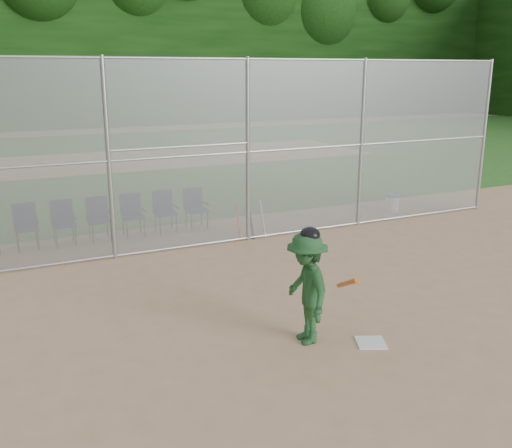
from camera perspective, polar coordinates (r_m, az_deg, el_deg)
name	(u,v)px	position (r m, az deg, el deg)	size (l,w,h in m)	color
ground	(331,339)	(8.39, 7.54, -11.35)	(100.00, 100.00, 0.00)	tan
grass_strip	(96,162)	(24.88, -15.69, 6.00)	(100.00, 100.00, 0.00)	#285F1C
dirt_patch_far	(96,162)	(24.88, -15.69, 6.00)	(24.00, 24.00, 0.00)	tan
backstop_fence	(205,151)	(12.11, -5.16, 7.23)	(16.09, 0.09, 4.00)	gray
treeline	(78,27)	(26.63, -17.39, 18.33)	(81.00, 60.00, 11.00)	black
home_plate	(371,342)	(8.37, 11.40, -11.53)	(0.40, 0.40, 0.02)	silver
batter_at_plate	(307,287)	(7.97, 5.08, -6.32)	(0.92, 1.34, 1.68)	#1D4922
water_cooler	(392,203)	(15.92, 13.48, 2.07)	(0.37, 0.37, 0.47)	white
spare_bats	(251,220)	(13.00, -0.53, 0.39)	(0.66, 0.36, 0.83)	#D84C14
chair_1	(26,227)	(13.12, -22.00, -0.29)	(0.54, 0.52, 0.96)	#0F1A39
chair_2	(64,223)	(13.18, -18.67, 0.08)	(0.54, 0.52, 0.96)	#0F1A39
chair_3	(99,219)	(13.28, -15.39, 0.46)	(0.54, 0.52, 0.96)	#0F1A39
chair_4	(133,216)	(13.43, -12.18, 0.82)	(0.54, 0.52, 0.96)	#0F1A39
chair_5	(166,212)	(13.62, -9.04, 1.18)	(0.54, 0.52, 0.96)	#0F1A39
chair_6	(196,209)	(13.85, -5.99, 1.52)	(0.54, 0.52, 0.96)	#0F1A39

